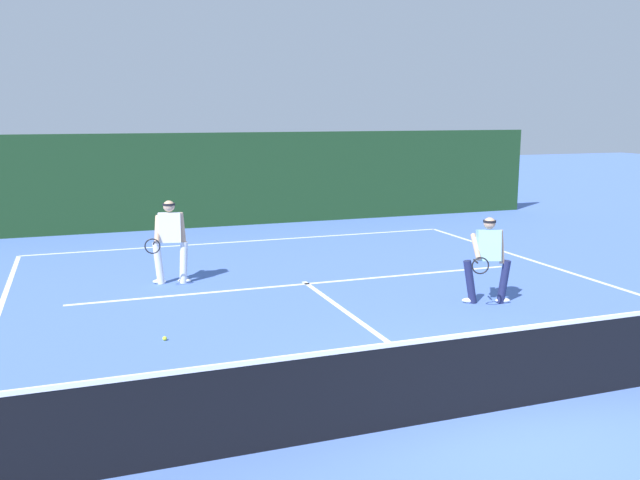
# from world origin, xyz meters

# --- Properties ---
(ground_plane) EXTENTS (80.00, 80.00, 0.00)m
(ground_plane) POSITION_xyz_m (0.00, 0.00, 0.00)
(ground_plane) COLOR #4B6DBF
(court_line_baseline_far) EXTENTS (11.03, 0.10, 0.01)m
(court_line_baseline_far) POSITION_xyz_m (0.00, 11.02, 0.00)
(court_line_baseline_far) COLOR white
(court_line_baseline_far) RESTS_ON ground_plane
(court_line_service) EXTENTS (8.99, 0.10, 0.01)m
(court_line_service) POSITION_xyz_m (0.00, 6.21, 0.00)
(court_line_service) COLOR white
(court_line_service) RESTS_ON ground_plane
(court_line_centre) EXTENTS (0.10, 6.40, 0.01)m
(court_line_centre) POSITION_xyz_m (0.00, 3.20, 0.00)
(court_line_centre) COLOR white
(court_line_centre) RESTS_ON ground_plane
(tennis_net) EXTENTS (12.08, 0.09, 1.11)m
(tennis_net) POSITION_xyz_m (0.00, 0.00, 0.50)
(tennis_net) COLOR #1E4723
(tennis_net) RESTS_ON ground_plane
(player_near) EXTENTS (1.02, 0.87, 1.53)m
(player_near) POSITION_xyz_m (2.53, 3.84, 0.84)
(player_near) COLOR #1E234C
(player_near) RESTS_ON ground_plane
(player_far) EXTENTS (0.92, 0.88, 1.65)m
(player_far) POSITION_xyz_m (-2.50, 7.16, 0.91)
(player_far) COLOR silver
(player_far) RESTS_ON ground_plane
(tennis_ball) EXTENTS (0.07, 0.07, 0.07)m
(tennis_ball) POSITION_xyz_m (-3.07, 3.72, 0.03)
(tennis_ball) COLOR #D1E033
(tennis_ball) RESTS_ON ground_plane
(back_fence_windscreen) EXTENTS (20.50, 0.12, 2.75)m
(back_fence_windscreen) POSITION_xyz_m (0.00, 13.65, 1.38)
(back_fence_windscreen) COLOR #1A3C1D
(back_fence_windscreen) RESTS_ON ground_plane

